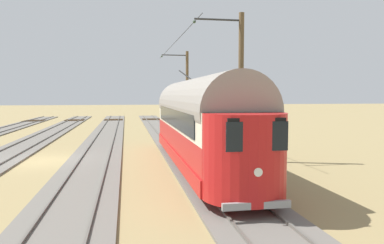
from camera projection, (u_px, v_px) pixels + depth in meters
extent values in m
plane|color=#937F51|center=(46.00, 161.00, 19.45)|extent=(220.00, 220.00, 0.00)
cube|color=#666059|center=(188.00, 156.00, 20.80)|extent=(2.80, 80.00, 0.10)
cube|color=#59544C|center=(176.00, 155.00, 20.67)|extent=(0.07, 80.00, 0.08)
cube|color=#59544C|center=(201.00, 154.00, 20.92)|extent=(0.07, 80.00, 0.08)
cube|color=#47331E|center=(151.00, 119.00, 52.20)|extent=(2.50, 0.24, 0.08)
cube|color=#47331E|center=(151.00, 119.00, 51.57)|extent=(2.50, 0.24, 0.08)
cube|color=#47331E|center=(151.00, 119.00, 50.93)|extent=(2.50, 0.24, 0.08)
cube|color=#47331E|center=(152.00, 120.00, 50.29)|extent=(2.50, 0.24, 0.08)
cube|color=#47331E|center=(152.00, 120.00, 49.65)|extent=(2.50, 0.24, 0.08)
cube|color=#666059|center=(95.00, 159.00, 19.90)|extent=(2.80, 80.00, 0.10)
cube|color=#59544C|center=(82.00, 157.00, 19.76)|extent=(0.07, 80.00, 0.08)
cube|color=#59544C|center=(109.00, 157.00, 20.02)|extent=(0.07, 80.00, 0.08)
cube|color=#47331E|center=(114.00, 119.00, 51.30)|extent=(2.50, 0.24, 0.08)
cube|color=#47331E|center=(114.00, 119.00, 50.66)|extent=(2.50, 0.24, 0.08)
cube|color=#47331E|center=(114.00, 120.00, 50.02)|extent=(2.50, 0.24, 0.08)
cube|color=#47331E|center=(113.00, 120.00, 49.38)|extent=(2.50, 0.24, 0.08)
cube|color=#47331E|center=(113.00, 120.00, 48.74)|extent=(2.50, 0.24, 0.08)
cube|color=#59544C|center=(8.00, 160.00, 19.11)|extent=(0.07, 80.00, 0.08)
cube|color=#47331E|center=(76.00, 120.00, 50.39)|extent=(2.50, 0.24, 0.08)
cube|color=#47331E|center=(75.00, 120.00, 49.75)|extent=(2.50, 0.24, 0.08)
cube|color=#47331E|center=(75.00, 120.00, 49.11)|extent=(2.50, 0.24, 0.08)
cube|color=#47331E|center=(74.00, 121.00, 48.47)|extent=(2.50, 0.24, 0.08)
cube|color=#47331E|center=(73.00, 121.00, 47.84)|extent=(2.50, 0.24, 0.08)
cube|color=#47331E|center=(36.00, 120.00, 49.48)|extent=(2.50, 0.24, 0.08)
cube|color=#47331E|center=(35.00, 120.00, 48.84)|extent=(2.50, 0.24, 0.08)
cube|color=#47331E|center=(34.00, 121.00, 48.20)|extent=(2.50, 0.24, 0.08)
cube|color=#47331E|center=(33.00, 121.00, 47.57)|extent=(2.50, 0.24, 0.08)
cube|color=#47331E|center=(32.00, 121.00, 46.93)|extent=(2.50, 0.24, 0.08)
cube|color=red|center=(199.00, 153.00, 17.66)|extent=(2.65, 13.55, 0.55)
cube|color=red|center=(199.00, 138.00, 17.60)|extent=(2.55, 13.55, 0.95)
cube|color=beige|center=(199.00, 117.00, 17.53)|extent=(2.55, 13.55, 1.05)
cylinder|color=gray|center=(199.00, 106.00, 17.49)|extent=(2.65, 13.28, 2.65)
cylinder|color=red|center=(243.00, 155.00, 10.98)|extent=(2.55, 2.55, 2.55)
cylinder|color=red|center=(179.00, 122.00, 24.18)|extent=(2.55, 2.55, 2.55)
cube|color=black|center=(257.00, 125.00, 9.80)|extent=(1.63, 0.08, 0.36)
cube|color=black|center=(257.00, 136.00, 9.78)|extent=(1.73, 0.06, 0.80)
cube|color=black|center=(172.00, 117.00, 17.30)|extent=(0.04, 11.38, 0.80)
cube|color=black|center=(225.00, 117.00, 17.76)|extent=(0.04, 11.38, 0.80)
cylinder|color=silver|center=(258.00, 172.00, 9.77)|extent=(0.24, 0.06, 0.24)
cube|color=gray|center=(257.00, 205.00, 9.90)|extent=(1.94, 0.12, 0.20)
cylinder|color=black|center=(185.00, 75.00, 21.60)|extent=(0.07, 4.58, 0.85)
cylinder|color=black|center=(203.00, 176.00, 13.29)|extent=(0.10, 0.76, 0.76)
cylinder|color=black|center=(241.00, 175.00, 13.54)|extent=(0.10, 0.76, 0.76)
cylinder|color=black|center=(173.00, 144.00, 21.80)|extent=(0.10, 0.76, 0.76)
cylinder|color=black|center=(197.00, 144.00, 22.05)|extent=(0.10, 0.76, 0.76)
cylinder|color=brown|center=(187.00, 91.00, 35.81)|extent=(0.28, 0.28, 7.73)
cylinder|color=#2D2D2D|center=(174.00, 55.00, 35.33)|extent=(2.47, 0.10, 0.10)
sphere|color=#334733|center=(162.00, 56.00, 35.12)|extent=(0.16, 0.16, 0.16)
cylinder|color=brown|center=(241.00, 88.00, 19.11)|extent=(0.28, 0.28, 7.73)
cylinder|color=#2D2D2D|center=(218.00, 20.00, 18.63)|extent=(2.47, 0.10, 0.10)
sphere|color=#334733|center=(194.00, 22.00, 18.42)|extent=(0.16, 0.16, 0.16)
cylinder|color=black|center=(173.00, 44.00, 26.77)|extent=(0.03, 21.02, 0.03)
cylinder|color=black|center=(174.00, 55.00, 35.33)|extent=(2.47, 0.02, 0.02)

